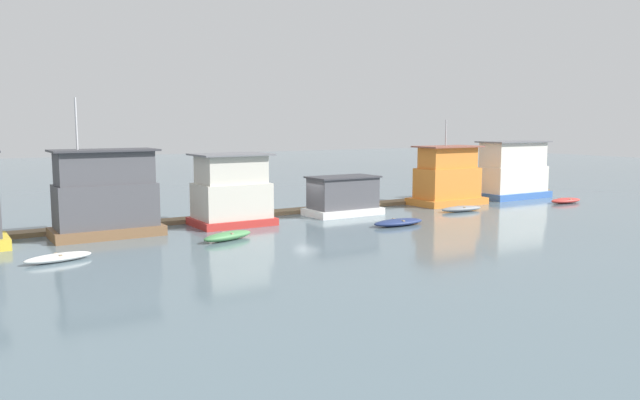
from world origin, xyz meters
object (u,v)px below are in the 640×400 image
at_px(houseboat_white, 343,196).
at_px(houseboat_blue, 513,171).
at_px(dinghy_green, 228,236).
at_px(dinghy_white, 58,257).
at_px(houseboat_orange, 447,178).
at_px(houseboat_brown, 106,196).
at_px(dinghy_grey, 461,209).
at_px(dinghy_navy, 398,222).
at_px(houseboat_red, 232,192).
at_px(dinghy_red, 566,200).

height_order(houseboat_white, houseboat_blue, houseboat_blue).
distance_m(houseboat_white, dinghy_green, 13.01).
bearing_deg(dinghy_white, houseboat_orange, 10.97).
relative_size(houseboat_brown, dinghy_grey, 2.20).
relative_size(houseboat_brown, dinghy_green, 2.26).
bearing_deg(dinghy_navy, dinghy_grey, 17.34).
height_order(houseboat_white, dinghy_green, houseboat_white).
xyz_separation_m(houseboat_brown, houseboat_white, (17.74, -0.10, -1.11)).
distance_m(houseboat_brown, houseboat_red, 8.46).
bearing_deg(dinghy_white, dinghy_red, 1.84).
distance_m(houseboat_red, houseboat_orange, 20.48).
bearing_deg(houseboat_red, dinghy_white, -153.77).
relative_size(houseboat_white, dinghy_grey, 1.46).
relative_size(houseboat_red, dinghy_navy, 1.30).
distance_m(dinghy_green, dinghy_navy, 12.28).
bearing_deg(houseboat_white, dinghy_white, -164.49).
bearing_deg(houseboat_blue, houseboat_red, -178.92).
distance_m(houseboat_brown, dinghy_grey, 27.09).
distance_m(houseboat_red, dinghy_green, 6.18).
bearing_deg(dinghy_white, houseboat_white, 15.51).
bearing_deg(dinghy_navy, houseboat_white, 92.95).
relative_size(houseboat_red, houseboat_white, 0.93).
relative_size(dinghy_green, dinghy_navy, 0.93).
height_order(houseboat_red, dinghy_grey, houseboat_red).
relative_size(houseboat_brown, houseboat_blue, 1.19).
bearing_deg(dinghy_red, houseboat_red, 171.05).
height_order(houseboat_brown, dinghy_white, houseboat_brown).
bearing_deg(dinghy_green, houseboat_orange, 13.40).
bearing_deg(dinghy_grey, houseboat_red, 168.53).
xyz_separation_m(houseboat_white, dinghy_green, (-11.89, -5.14, -1.15)).
bearing_deg(houseboat_brown, dinghy_red, -7.04).
bearing_deg(dinghy_green, houseboat_blue, 10.32).
height_order(houseboat_orange, houseboat_blue, houseboat_orange).
bearing_deg(houseboat_red, dinghy_grey, -11.47).
height_order(houseboat_red, dinghy_navy, houseboat_red).
bearing_deg(dinghy_white, houseboat_blue, 9.09).
distance_m(dinghy_navy, dinghy_grey, 9.08).
xyz_separation_m(dinghy_grey, dinghy_red, (11.70, -1.01, 0.00)).
bearing_deg(dinghy_navy, houseboat_orange, 31.64).
relative_size(houseboat_brown, houseboat_orange, 1.17).
xyz_separation_m(houseboat_brown, dinghy_grey, (26.73, -3.74, -2.30)).
xyz_separation_m(dinghy_navy, dinghy_grey, (8.67, 2.71, -0.00)).
height_order(houseboat_blue, dinghy_white, houseboat_blue).
xyz_separation_m(houseboat_orange, dinghy_grey, (-2.20, -3.99, -2.03)).
relative_size(houseboat_orange, dinghy_green, 1.94).
distance_m(houseboat_brown, houseboat_orange, 28.94).
relative_size(houseboat_red, dinghy_green, 1.40).
height_order(houseboat_brown, dinghy_grey, houseboat_brown).
xyz_separation_m(houseboat_orange, houseboat_blue, (8.59, 0.26, 0.26)).
distance_m(dinghy_navy, dinghy_red, 20.44).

